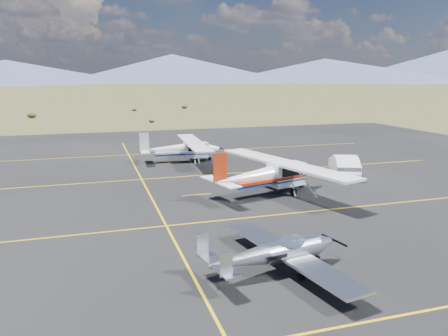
{
  "coord_description": "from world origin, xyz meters",
  "views": [
    {
      "loc": [
        -9.53,
        -19.76,
        7.77
      ],
      "look_at": [
        -0.97,
        7.98,
        1.6
      ],
      "focal_mm": 35.0,
      "sensor_mm": 36.0,
      "label": 1
    }
  ],
  "objects": [
    {
      "name": "ground",
      "position": [
        0.0,
        0.0,
        0.0
      ],
      "size": [
        1600.0,
        1600.0,
        0.0
      ],
      "primitive_type": "plane",
      "color": "#383D1C",
      "rests_on": "ground"
    },
    {
      "name": "aircraft_plain",
      "position": [
        -1.62,
        18.91,
        1.23
      ],
      "size": [
        6.58,
        10.97,
        2.77
      ],
      "rotation": [
        0.0,
        0.0,
        -0.06
      ],
      "color": "white",
      "rests_on": "apron"
    },
    {
      "name": "sedan",
      "position": [
        9.53,
        9.77,
        0.85
      ],
      "size": [
        3.6,
        5.37,
        1.67
      ],
      "primitive_type": "imported",
      "rotation": [
        0.0,
        0.0,
        2.74
      ],
      "color": "white",
      "rests_on": "apron"
    },
    {
      "name": "aircraft_cessna",
      "position": [
        1.62,
        6.24,
        1.4
      ],
      "size": [
        8.25,
        12.42,
        3.16
      ],
      "rotation": [
        0.0,
        0.0,
        0.27
      ],
      "color": "white",
      "rests_on": "apron"
    },
    {
      "name": "apron",
      "position": [
        0.0,
        7.0,
        0.0
      ],
      "size": [
        72.0,
        72.0,
        0.02
      ],
      "primitive_type": "cube",
      "color": "black",
      "rests_on": "ground"
    },
    {
      "name": "aircraft_low_wing",
      "position": [
        -2.66,
        -4.76,
        0.84
      ],
      "size": [
        5.89,
        8.13,
        1.76
      ],
      "rotation": [
        0.0,
        0.0,
        0.18
      ],
      "color": "silver",
      "rests_on": "apron"
    }
  ]
}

